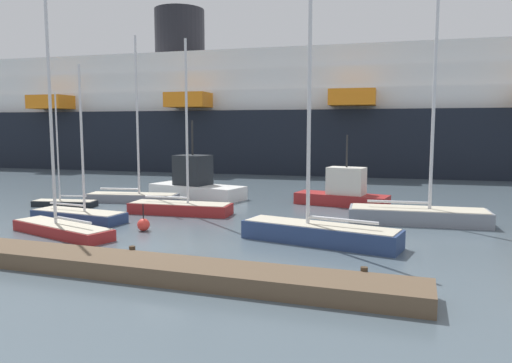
{
  "coord_description": "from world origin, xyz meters",
  "views": [
    {
      "loc": [
        10.41,
        -18.92,
        5.33
      ],
      "look_at": [
        0.0,
        11.99,
        1.65
      ],
      "focal_mm": 33.89,
      "sensor_mm": 36.0,
      "label": 1
    }
  ],
  "objects_px": {
    "sailboat_6": "(79,214)",
    "cruise_ship": "(356,117)",
    "sailboat_0": "(319,231)",
    "fishing_boat_2": "(195,184)",
    "sailboat_4": "(133,195)",
    "sailboat_2": "(62,224)",
    "sailboat_3": "(418,212)",
    "sailboat_5": "(65,201)",
    "fishing_boat_0": "(343,192)",
    "sailboat_1": "(180,206)",
    "channel_buoy_0": "(144,225)"
  },
  "relations": [
    {
      "from": "sailboat_6",
      "to": "channel_buoy_0",
      "type": "xyz_separation_m",
      "value": [
        4.9,
        -1.09,
        -0.09
      ]
    },
    {
      "from": "sailboat_0",
      "to": "sailboat_2",
      "type": "xyz_separation_m",
      "value": [
        -12.42,
        -2.43,
        -0.04
      ]
    },
    {
      "from": "sailboat_1",
      "to": "sailboat_3",
      "type": "distance_m",
      "value": 14.01
    },
    {
      "from": "sailboat_0",
      "to": "sailboat_4",
      "type": "relative_size",
      "value": 0.95
    },
    {
      "from": "sailboat_1",
      "to": "cruise_ship",
      "type": "relative_size",
      "value": 0.08
    },
    {
      "from": "fishing_boat_0",
      "to": "fishing_boat_2",
      "type": "xyz_separation_m",
      "value": [
        -11.15,
        -0.0,
        0.15
      ]
    },
    {
      "from": "sailboat_5",
      "to": "fishing_boat_2",
      "type": "relative_size",
      "value": 0.97
    },
    {
      "from": "sailboat_4",
      "to": "fishing_boat_0",
      "type": "xyz_separation_m",
      "value": [
        14.5,
        3.35,
        0.39
      ]
    },
    {
      "from": "sailboat_2",
      "to": "sailboat_4",
      "type": "bearing_deg",
      "value": -59.28
    },
    {
      "from": "sailboat_3",
      "to": "fishing_boat_2",
      "type": "xyz_separation_m",
      "value": [
        -16.03,
        4.96,
        0.45
      ]
    },
    {
      "from": "sailboat_1",
      "to": "fishing_boat_2",
      "type": "xyz_separation_m",
      "value": [
        -2.1,
        6.5,
        0.59
      ]
    },
    {
      "from": "sailboat_1",
      "to": "channel_buoy_0",
      "type": "height_order",
      "value": "sailboat_1"
    },
    {
      "from": "sailboat_1",
      "to": "channel_buoy_0",
      "type": "bearing_deg",
      "value": -89.13
    },
    {
      "from": "sailboat_1",
      "to": "cruise_ship",
      "type": "bearing_deg",
      "value": 75.06
    },
    {
      "from": "sailboat_2",
      "to": "fishing_boat_0",
      "type": "distance_m",
      "value": 18.13
    },
    {
      "from": "channel_buoy_0",
      "to": "sailboat_0",
      "type": "bearing_deg",
      "value": 1.49
    },
    {
      "from": "sailboat_4",
      "to": "cruise_ship",
      "type": "relative_size",
      "value": 0.09
    },
    {
      "from": "sailboat_2",
      "to": "channel_buoy_0",
      "type": "bearing_deg",
      "value": -129.99
    },
    {
      "from": "fishing_boat_2",
      "to": "sailboat_3",
      "type": "bearing_deg",
      "value": 175.45
    },
    {
      "from": "sailboat_6",
      "to": "channel_buoy_0",
      "type": "relative_size",
      "value": 6.22
    },
    {
      "from": "sailboat_6",
      "to": "channel_buoy_0",
      "type": "height_order",
      "value": "sailboat_6"
    },
    {
      "from": "fishing_boat_0",
      "to": "cruise_ship",
      "type": "distance_m",
      "value": 28.91
    },
    {
      "from": "sailboat_0",
      "to": "fishing_boat_0",
      "type": "xyz_separation_m",
      "value": [
        -0.57,
        11.29,
        0.34
      ]
    },
    {
      "from": "sailboat_2",
      "to": "fishing_boat_2",
      "type": "distance_m",
      "value": 13.74
    },
    {
      "from": "sailboat_0",
      "to": "fishing_boat_2",
      "type": "xyz_separation_m",
      "value": [
        -11.72,
        11.29,
        0.49
      ]
    },
    {
      "from": "fishing_boat_0",
      "to": "sailboat_2",
      "type": "bearing_deg",
      "value": -121.8
    },
    {
      "from": "sailboat_3",
      "to": "cruise_ship",
      "type": "distance_m",
      "value": 34.56
    },
    {
      "from": "channel_buoy_0",
      "to": "fishing_boat_2",
      "type": "bearing_deg",
      "value": 102.67
    },
    {
      "from": "sailboat_5",
      "to": "fishing_boat_2",
      "type": "distance_m",
      "value": 9.3
    },
    {
      "from": "sailboat_3",
      "to": "sailboat_5",
      "type": "bearing_deg",
      "value": 178.85
    },
    {
      "from": "sailboat_2",
      "to": "channel_buoy_0",
      "type": "xyz_separation_m",
      "value": [
        3.29,
        2.19,
        -0.22
      ]
    },
    {
      "from": "fishing_boat_0",
      "to": "sailboat_0",
      "type": "bearing_deg",
      "value": -78.11
    },
    {
      "from": "sailboat_4",
      "to": "fishing_boat_0",
      "type": "distance_m",
      "value": 14.89
    },
    {
      "from": "sailboat_1",
      "to": "sailboat_2",
      "type": "xyz_separation_m",
      "value": [
        -2.8,
        -7.22,
        0.05
      ]
    },
    {
      "from": "sailboat_6",
      "to": "cruise_ship",
      "type": "height_order",
      "value": "cruise_ship"
    },
    {
      "from": "sailboat_0",
      "to": "fishing_boat_2",
      "type": "relative_size",
      "value": 1.41
    },
    {
      "from": "sailboat_6",
      "to": "fishing_boat_2",
      "type": "xyz_separation_m",
      "value": [
        2.31,
        10.43,
        0.67
      ]
    },
    {
      "from": "sailboat_4",
      "to": "fishing_boat_2",
      "type": "bearing_deg",
      "value": 34.44
    },
    {
      "from": "sailboat_2",
      "to": "sailboat_3",
      "type": "relative_size",
      "value": 0.84
    },
    {
      "from": "cruise_ship",
      "to": "fishing_boat_0",
      "type": "bearing_deg",
      "value": -87.79
    },
    {
      "from": "sailboat_1",
      "to": "sailboat_3",
      "type": "xyz_separation_m",
      "value": [
        13.92,
        1.54,
        0.14
      ]
    },
    {
      "from": "sailboat_4",
      "to": "fishing_boat_0",
      "type": "height_order",
      "value": "sailboat_4"
    },
    {
      "from": "sailboat_1",
      "to": "channel_buoy_0",
      "type": "distance_m",
      "value": 5.06
    },
    {
      "from": "sailboat_1",
      "to": "sailboat_4",
      "type": "relative_size",
      "value": 0.91
    },
    {
      "from": "fishing_boat_0",
      "to": "fishing_boat_2",
      "type": "bearing_deg",
      "value": -170.96
    },
    {
      "from": "sailboat_5",
      "to": "sailboat_4",
      "type": "bearing_deg",
      "value": -147.9
    },
    {
      "from": "sailboat_4",
      "to": "fishing_boat_0",
      "type": "relative_size",
      "value": 1.78
    },
    {
      "from": "sailboat_1",
      "to": "fishing_boat_0",
      "type": "xyz_separation_m",
      "value": [
        9.05,
        6.5,
        0.44
      ]
    },
    {
      "from": "sailboat_0",
      "to": "sailboat_3",
      "type": "relative_size",
      "value": 0.79
    },
    {
      "from": "sailboat_4",
      "to": "sailboat_0",
      "type": "bearing_deg",
      "value": -38.31
    }
  ]
}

